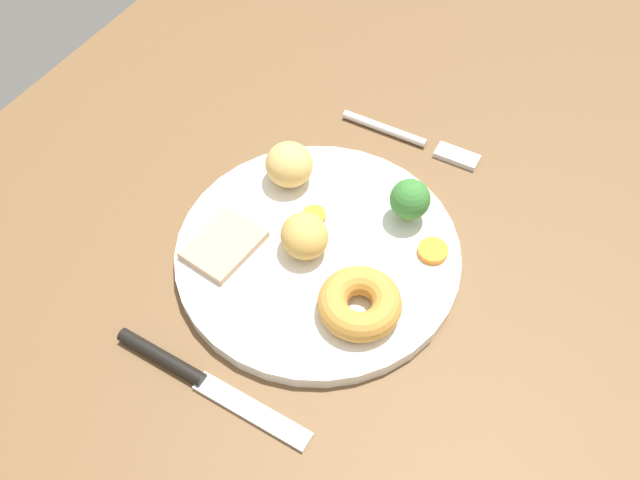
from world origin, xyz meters
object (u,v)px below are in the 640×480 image
Objects in this scene: carrot_coin_back at (314,216)px; broccoli_floret at (410,200)px; dinner_plate at (320,251)px; roast_potato_right at (304,236)px; knife at (194,376)px; meat_slice_main at (224,244)px; fork at (414,140)px; yorkshire_pudding at (360,303)px; roast_potato_left at (289,164)px; carrot_coin_front at (433,251)px.

broccoli_floret is (-4.57, 7.52, 2.19)cm from carrot_coin_back.
dinner_plate is 2.94cm from roast_potato_right.
carrot_coin_back is 0.52× the size of broccoli_floret.
carrot_coin_back is (-3.52, -1.11, -1.61)cm from roast_potato_right.
knife is at bearing -18.83° from broccoli_floret.
meat_slice_main reaches higher than fork.
fork is at bearing -166.39° from yorkshire_pudding.
dinner_plate is 3.63× the size of yorkshire_pudding.
roast_potato_left is 1.07× the size of broccoli_floret.
fork is (-10.36, -4.24, -3.47)cm from broccoli_floret.
yorkshire_pudding is 22.54cm from fork.
roast_potato_right reaches higher than carrot_coin_back.
roast_potato_right is 15.44cm from knife.
knife is (15.10, -1.50, -2.83)cm from roast_potato_right.
carrot_coin_front is at bearing 118.45° from meat_slice_main.
knife is (15.99, -2.59, -0.25)cm from dinner_plate.
roast_potato_left is 1.02× the size of roast_potato_right.
roast_potato_right is 1.68× the size of carrot_coin_front.
yorkshire_pudding is (4.22, 6.35, 1.99)cm from dinner_plate.
meat_slice_main is at bearing -36.64° from carrot_coin_back.
carrot_coin_back is (-7.12, 5.30, -0.13)cm from meat_slice_main.
roast_potato_left is 1.71× the size of carrot_coin_front.
dinner_plate is at bearing -63.61° from carrot_coin_front.
yorkshire_pudding is at bearing -17.81° from carrot_coin_front.
meat_slice_main is at bearing -60.69° from roast_potato_right.
dinner_plate is at bearing -123.60° from yorkshire_pudding.
broccoli_floret is at bearing -124.62° from carrot_coin_front.
meat_slice_main is 8.87cm from carrot_coin_back.
knife is (11.77, -8.95, -2.24)cm from yorkshire_pudding.
carrot_coin_back reaches higher than dinner_plate.
meat_slice_main is 23.70cm from fork.
roast_potato_left is at bearing -93.67° from carrot_coin_front.
carrot_coin_front is at bearing -60.54° from fork.
roast_potato_left is 0.26× the size of knife.
broccoli_floret reaches higher than meat_slice_main.
broccoli_floret is 11.72cm from fork.
carrot_coin_front is at bearing 162.19° from yorkshire_pudding.
dinner_plate is 9.16cm from roast_potato_left.
carrot_coin_back is at bearing 143.36° from meat_slice_main.
carrot_coin_front is 1.21× the size of carrot_coin_back.
carrot_coin_back is 0.15× the size of fork.
roast_potato_right is at bearing 17.57° from carrot_coin_back.
carrot_coin_back is at bearing -140.09° from dinner_plate.
meat_slice_main is 0.45× the size of fork.
broccoli_floret is (-11.43, -1.03, 1.17)cm from yorkshire_pudding.
broccoli_floret is (-1.64, 12.03, 0.35)cm from roast_potato_left.
knife is (21.56, 4.12, -3.06)cm from roast_potato_left.
roast_potato_left reaches higher than carrot_coin_front.
roast_potato_left reaches higher than meat_slice_main.
carrot_coin_back is (1.91, -11.38, -0.05)cm from carrot_coin_front.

